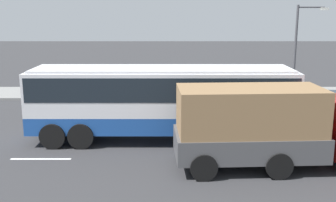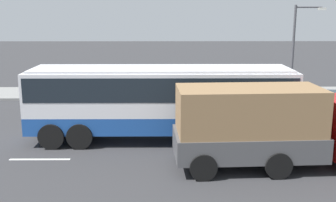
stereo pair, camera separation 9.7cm
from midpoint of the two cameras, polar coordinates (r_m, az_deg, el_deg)
The scene contains 8 objects.
ground_plane at distance 19.04m, azimuth -1.67°, elevation -5.11°, with size 120.00×120.00×0.00m, color #333335.
sidewalk_curb at distance 28.70m, azimuth -1.27°, elevation 1.10°, with size 80.00×4.00×0.15m, color gray.
lane_centreline at distance 16.39m, azimuth 1.96°, elevation -8.07°, with size 38.37×0.16×0.01m.
coach_bus at distance 18.19m, azimuth -1.12°, elevation 0.76°, with size 11.73×2.73×3.31m.
cargo_truck at distance 15.60m, azimuth 14.04°, elevation -3.20°, with size 7.58×2.88×3.04m.
pedestrian_near_curb at distance 28.07m, azimuth 12.76°, elevation 2.77°, with size 0.32×0.32×1.73m.
pedestrian_at_crossing at distance 28.35m, azimuth 3.09°, elevation 3.11°, with size 0.32×0.32×1.70m.
street_lamp at distance 27.81m, azimuth 17.46°, elevation 7.62°, with size 2.01×0.24×5.95m.
Camera 2 is at (0.35, -18.14, 5.78)m, focal length 43.75 mm.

